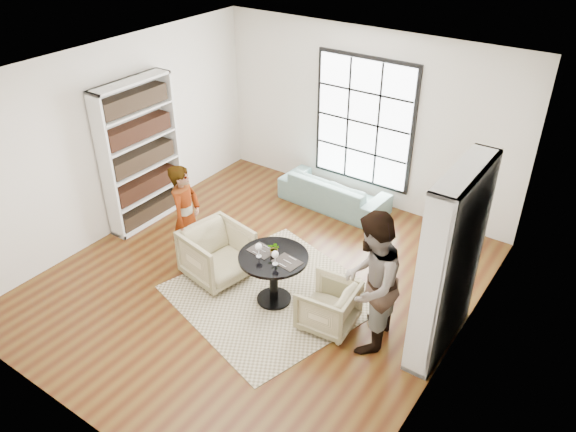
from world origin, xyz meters
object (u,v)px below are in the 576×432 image
Objects in this scene: sofa at (334,192)px; armchair_right at (328,306)px; person_left at (186,217)px; person_right at (370,283)px; armchair_left at (217,254)px; wine_glass_right at (275,255)px; flower_centerpiece at (275,249)px; pedestal_table at (274,269)px; wine_glass_left at (259,247)px.

armchair_right is at bearing 121.97° from sofa.
sofa is 2.78× the size of armchair_right.
person_right is (2.93, 0.01, 0.11)m from person_left.
wine_glass_right is at bearing -84.97° from armchair_left.
person_right is at bearing -106.68° from person_left.
wine_glass_right is (-0.73, -0.13, 0.57)m from armchair_right.
flower_centerpiece is at bearing 106.33° from sofa.
armchair_left is at bearing -106.88° from person_left.
person_right is at bearing -0.11° from pedestal_table.
person_left is at bearing -95.16° from armchair_right.
person_left is at bearing 101.08° from armchair_left.
person_left reaches higher than pedestal_table.
armchair_right is 0.37× the size of person_right.
flower_centerpiece is at bearing 47.00° from wine_glass_left.
wine_glass_right is at bearing -110.92° from person_left.
armchair_left is (-0.33, -2.69, 0.11)m from sofa.
armchair_right is at bearing -2.66° from flower_centerpiece.
wine_glass_right is 0.22m from flower_centerpiece.
person_right is at bearing -1.62° from flower_centerpiece.
wine_glass_left reaches higher than flower_centerpiece.
flower_centerpiece is (0.97, 0.05, 0.44)m from armchair_left.
pedestal_table is at bearing 106.28° from sofa.
flower_centerpiece is (-0.13, 0.17, -0.05)m from wine_glass_right.
armchair_left is 1.22m from wine_glass_right.
person_left is at bearing -100.88° from person_right.
pedestal_table is 0.99m from armchair_left.
armchair_right is at bearing -106.63° from person_left.
person_left is 8.73× the size of flower_centerpiece.
person_right reaches higher than armchair_left.
armchair_left is 0.97m from wine_glass_left.
person_left is at bearing 175.74° from wine_glass_left.
pedestal_table is at bearing 37.76° from wine_glass_left.
armchair_left is 1.24× the size of armchair_right.
wine_glass_right is (0.12, -0.13, 0.35)m from pedestal_table.
armchair_right is 1.01m from flower_centerpiece.
armchair_right is 3.39× the size of wine_glass_left.
person_left reaches higher than wine_glass_left.
pedestal_table is 1.09× the size of armchair_left.
sofa is 2.77m from flower_centerpiece.
wine_glass_right is at bearing -52.04° from flower_centerpiece.
sofa is at bearing 3.99° from armchair_left.
person_right is 1.41m from flower_centerpiece.
wine_glass_left reaches higher than armchair_right.
armchair_left is 0.69m from person_left.
armchair_right is 3.71× the size of flower_centerpiece.
person_right reaches higher than armchair_right.
person_left reaches higher than sofa.
armchair_left reaches higher than pedestal_table.
armchair_left is at bearing -95.09° from armchair_right.
wine_glass_left reaches higher than sofa.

